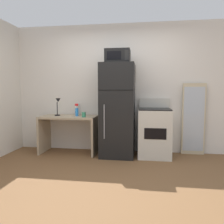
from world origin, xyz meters
The scene contains 11 objects.
ground_plane centered at (0.00, 0.00, 0.00)m, with size 12.00×12.00×0.00m, color brown.
wall_back_white centered at (0.00, 1.70, 1.30)m, with size 5.00×0.10×2.60m, color silver.
desk centered at (-0.96, 1.34, 0.52)m, with size 1.12×0.57×0.75m.
desk_lamp centered at (-1.19, 1.36, 0.99)m, with size 0.14×0.12×0.35m.
spray_bottle centered at (-0.79, 1.34, 0.85)m, with size 0.06×0.06×0.25m.
coffee_mug centered at (-0.61, 1.19, 0.80)m, with size 0.08×0.08×0.10m, color #338C66.
paper_towel_roll centered at (-0.82, 1.49, 0.87)m, with size 0.11×0.11×0.24m, color white.
refrigerator centered at (0.04, 1.30, 0.88)m, with size 0.64×0.68×1.76m.
microwave centered at (0.04, 1.28, 1.89)m, with size 0.46×0.35×0.26m.
oven_range centered at (0.74, 1.33, 0.47)m, with size 0.61×0.61×1.10m.
leaning_mirror centered at (1.50, 1.59, 0.70)m, with size 0.44×0.03×1.40m.
Camera 1 is at (0.53, -2.92, 1.25)m, focal length 35.69 mm.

